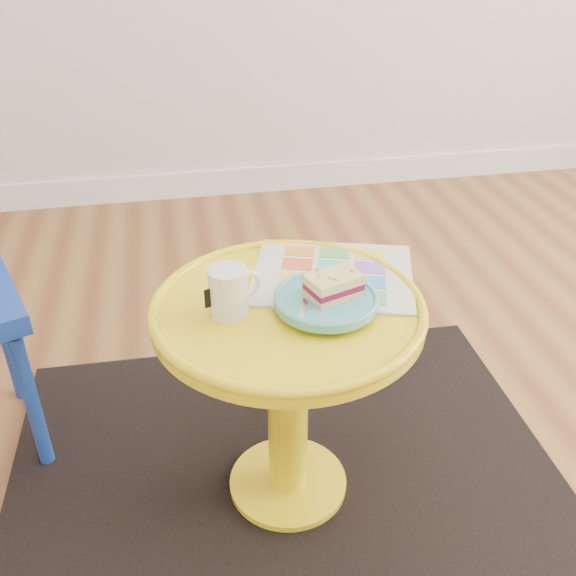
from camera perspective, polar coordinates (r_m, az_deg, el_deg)
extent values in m
plane|color=brown|center=(1.64, 24.24, -18.51)|extent=(4.00, 4.00, 0.00)
cube|color=white|center=(3.12, 4.83, 10.12)|extent=(4.00, 0.02, 0.12)
cube|color=black|center=(1.58, 0.00, -17.10)|extent=(1.32, 1.13, 0.01)
cylinder|color=yellow|center=(1.57, 0.00, -16.91)|extent=(0.27, 0.27, 0.02)
cylinder|color=yellow|center=(1.40, 0.00, -10.37)|extent=(0.09, 0.09, 0.46)
cylinder|color=yellow|center=(1.25, 0.00, -2.09)|extent=(0.53, 0.53, 0.03)
cylinder|color=#17389B|center=(1.61, -21.76, -9.52)|extent=(0.03, 0.03, 0.38)
cylinder|color=#17389B|center=(1.85, -23.66, -4.29)|extent=(0.03, 0.03, 0.38)
cube|color=silver|center=(1.35, 4.00, 1.21)|extent=(0.40, 0.36, 0.01)
cylinder|color=white|center=(1.20, -5.32, -0.36)|extent=(0.07, 0.07, 0.10)
torus|color=white|center=(1.21, -3.61, 0.36)|extent=(0.06, 0.03, 0.06)
cylinder|color=#D1B78C|center=(1.18, -5.42, 1.42)|extent=(0.07, 0.07, 0.01)
cylinder|color=#4EA2A6|center=(1.23, 3.39, -1.56)|extent=(0.08, 0.08, 0.01)
cylinder|color=#4EA2A6|center=(1.23, 3.41, -1.13)|extent=(0.20, 0.20, 0.02)
cube|color=#D3BC8C|center=(1.23, 4.05, -0.36)|extent=(0.12, 0.10, 0.01)
cube|color=maroon|center=(1.22, 4.07, 0.17)|extent=(0.11, 0.09, 0.01)
cube|color=#EADB8C|center=(1.21, 4.10, 0.80)|extent=(0.12, 0.10, 0.02)
cube|color=silver|center=(1.20, 1.51, -1.34)|extent=(0.05, 0.11, 0.00)
cube|color=silver|center=(1.26, 1.93, 0.35)|extent=(0.03, 0.04, 0.00)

